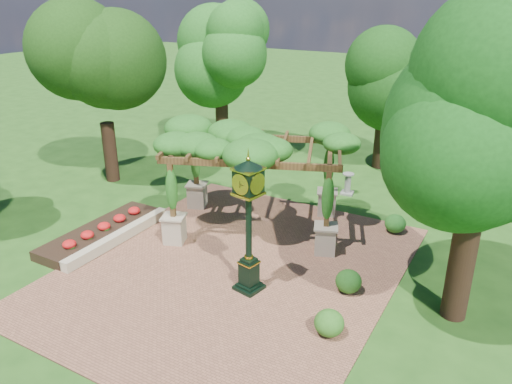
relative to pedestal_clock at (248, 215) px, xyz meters
The scene contains 14 objects.
ground 2.77m from the pedestal_clock, behind, with size 120.00×120.00×0.00m, color #1E4714.
brick_plaza 2.87m from the pedestal_clock, 142.18° to the left, with size 10.00×12.00×0.04m, color brown.
border_wall 6.16m from the pedestal_clock, behind, with size 0.35×5.00×0.40m, color #C6B793.
flower_bed 7.00m from the pedestal_clock, behind, with size 1.50×5.00×0.36m, color red.
pedestal_clock is the anchor object (origin of this frame).
pergola 4.36m from the pedestal_clock, 117.25° to the left, with size 7.25×5.90×3.94m.
sundial 9.12m from the pedestal_clock, 90.48° to the left, with size 0.61×0.61×0.98m.
shrub_front 3.73m from the pedestal_clock, 15.71° to the right, with size 0.80×0.80×0.72m, color #285A19.
shrub_mid 3.70m from the pedestal_clock, 26.77° to the left, with size 0.79×0.79×0.71m, color #1F5016.
shrub_back 7.02m from the pedestal_clock, 64.90° to the left, with size 0.78×0.78×0.71m, color #25671D.
tree_west_near 11.91m from the pedestal_clock, 154.72° to the left, with size 4.06×4.06×7.31m.
tree_west_far 14.63m from the pedestal_clock, 126.38° to the left, with size 3.68×3.68×8.12m.
tree_north 13.46m from the pedestal_clock, 89.66° to the left, with size 4.13×4.13×7.42m.
tree_east_near 6.86m from the pedestal_clock, 17.18° to the left, with size 4.26×4.26×8.76m.
Camera 1 is at (7.72, -11.07, 8.55)m, focal length 35.00 mm.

